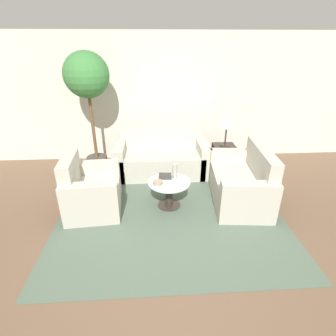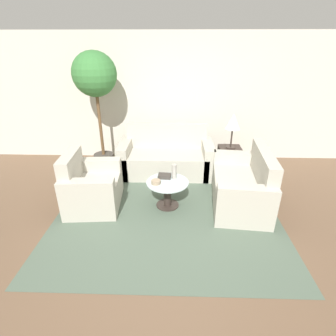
{
  "view_description": "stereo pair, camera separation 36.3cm",
  "coord_description": "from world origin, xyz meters",
  "px_view_note": "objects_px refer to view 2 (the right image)",
  "views": [
    {
      "loc": [
        -0.23,
        -2.92,
        2.35
      ],
      "look_at": [
        0.02,
        0.86,
        0.55
      ],
      "focal_mm": 28.0,
      "sensor_mm": 36.0,
      "label": 1
    },
    {
      "loc": [
        0.14,
        -2.93,
        2.35
      ],
      "look_at": [
        0.02,
        0.86,
        0.55
      ],
      "focal_mm": 28.0,
      "sensor_mm": 36.0,
      "label": 2
    }
  ],
  "objects_px": {
    "table_lamp": "(233,123)",
    "potted_plant": "(95,83)",
    "sofa_main": "(166,158)",
    "bowl": "(156,182)",
    "vase": "(174,172)",
    "loveseat": "(245,187)",
    "book_stack": "(165,176)",
    "armchair": "(90,188)",
    "coffee_table": "(168,190)"
  },
  "relations": [
    {
      "from": "loveseat",
      "to": "book_stack",
      "type": "height_order",
      "value": "loveseat"
    },
    {
      "from": "vase",
      "to": "book_stack",
      "type": "height_order",
      "value": "vase"
    },
    {
      "from": "sofa_main",
      "to": "bowl",
      "type": "distance_m",
      "value": 1.33
    },
    {
      "from": "sofa_main",
      "to": "loveseat",
      "type": "relative_size",
      "value": 1.2
    },
    {
      "from": "vase",
      "to": "book_stack",
      "type": "xyz_separation_m",
      "value": [
        -0.15,
        0.02,
        -0.09
      ]
    },
    {
      "from": "table_lamp",
      "to": "sofa_main",
      "type": "bearing_deg",
      "value": 174.21
    },
    {
      "from": "coffee_table",
      "to": "potted_plant",
      "type": "xyz_separation_m",
      "value": [
        -1.36,
        1.4,
        1.43
      ]
    },
    {
      "from": "loveseat",
      "to": "potted_plant",
      "type": "relative_size",
      "value": 0.66
    },
    {
      "from": "sofa_main",
      "to": "loveseat",
      "type": "bearing_deg",
      "value": -41.34
    },
    {
      "from": "loveseat",
      "to": "vase",
      "type": "xyz_separation_m",
      "value": [
        -1.12,
        -0.0,
        0.25
      ]
    },
    {
      "from": "loveseat",
      "to": "bowl",
      "type": "relative_size",
      "value": 10.39
    },
    {
      "from": "table_lamp",
      "to": "potted_plant",
      "type": "distance_m",
      "value": 2.62
    },
    {
      "from": "armchair",
      "to": "potted_plant",
      "type": "bearing_deg",
      "value": 1.57
    },
    {
      "from": "armchair",
      "to": "coffee_table",
      "type": "xyz_separation_m",
      "value": [
        1.22,
        0.01,
        -0.02
      ]
    },
    {
      "from": "loveseat",
      "to": "book_stack",
      "type": "bearing_deg",
      "value": -85.47
    },
    {
      "from": "coffee_table",
      "to": "vase",
      "type": "relative_size",
      "value": 2.74
    },
    {
      "from": "loveseat",
      "to": "bowl",
      "type": "height_order",
      "value": "loveseat"
    },
    {
      "from": "armchair",
      "to": "potted_plant",
      "type": "distance_m",
      "value": 2.0
    },
    {
      "from": "coffee_table",
      "to": "table_lamp",
      "type": "relative_size",
      "value": 1.01
    },
    {
      "from": "vase",
      "to": "table_lamp",
      "type": "bearing_deg",
      "value": 43.76
    },
    {
      "from": "table_lamp",
      "to": "vase",
      "type": "xyz_separation_m",
      "value": [
        -1.06,
        -1.01,
        -0.51
      ]
    },
    {
      "from": "bowl",
      "to": "book_stack",
      "type": "distance_m",
      "value": 0.24
    },
    {
      "from": "bowl",
      "to": "vase",
      "type": "bearing_deg",
      "value": 33.44
    },
    {
      "from": "potted_plant",
      "to": "book_stack",
      "type": "xyz_separation_m",
      "value": [
        1.31,
        -1.26,
        -1.25
      ]
    },
    {
      "from": "table_lamp",
      "to": "bowl",
      "type": "relative_size",
      "value": 4.48
    },
    {
      "from": "potted_plant",
      "to": "vase",
      "type": "bearing_deg",
      "value": -41.22
    },
    {
      "from": "sofa_main",
      "to": "vase",
      "type": "bearing_deg",
      "value": -81.8
    },
    {
      "from": "table_lamp",
      "to": "bowl",
      "type": "bearing_deg",
      "value": -138.12
    },
    {
      "from": "vase",
      "to": "bowl",
      "type": "bearing_deg",
      "value": -146.56
    },
    {
      "from": "armchair",
      "to": "loveseat",
      "type": "distance_m",
      "value": 2.45
    },
    {
      "from": "table_lamp",
      "to": "book_stack",
      "type": "distance_m",
      "value": 1.67
    },
    {
      "from": "sofa_main",
      "to": "coffee_table",
      "type": "relative_size",
      "value": 2.76
    },
    {
      "from": "potted_plant",
      "to": "vase",
      "type": "relative_size",
      "value": 9.47
    },
    {
      "from": "coffee_table",
      "to": "table_lamp",
      "type": "xyz_separation_m",
      "value": [
        1.16,
        1.13,
        0.78
      ]
    },
    {
      "from": "sofa_main",
      "to": "coffee_table",
      "type": "bearing_deg",
      "value": -87.07
    },
    {
      "from": "table_lamp",
      "to": "book_stack",
      "type": "bearing_deg",
      "value": -140.65
    },
    {
      "from": "loveseat",
      "to": "vase",
      "type": "height_order",
      "value": "loveseat"
    },
    {
      "from": "loveseat",
      "to": "vase",
      "type": "bearing_deg",
      "value": -84.47
    },
    {
      "from": "table_lamp",
      "to": "vase",
      "type": "height_order",
      "value": "table_lamp"
    },
    {
      "from": "table_lamp",
      "to": "potted_plant",
      "type": "height_order",
      "value": "potted_plant"
    },
    {
      "from": "armchair",
      "to": "loveseat",
      "type": "height_order",
      "value": "loveseat"
    },
    {
      "from": "coffee_table",
      "to": "potted_plant",
      "type": "height_order",
      "value": "potted_plant"
    },
    {
      "from": "armchair",
      "to": "bowl",
      "type": "height_order",
      "value": "armchair"
    },
    {
      "from": "loveseat",
      "to": "table_lamp",
      "type": "relative_size",
      "value": 2.32
    },
    {
      "from": "coffee_table",
      "to": "vase",
      "type": "distance_m",
      "value": 0.31
    },
    {
      "from": "book_stack",
      "to": "sofa_main",
      "type": "bearing_deg",
      "value": 94.61
    },
    {
      "from": "sofa_main",
      "to": "potted_plant",
      "type": "relative_size",
      "value": 0.8
    },
    {
      "from": "potted_plant",
      "to": "vase",
      "type": "height_order",
      "value": "potted_plant"
    },
    {
      "from": "loveseat",
      "to": "armchair",
      "type": "bearing_deg",
      "value": -81.6
    },
    {
      "from": "armchair",
      "to": "book_stack",
      "type": "xyz_separation_m",
      "value": [
        1.17,
        0.15,
        0.16
      ]
    }
  ]
}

